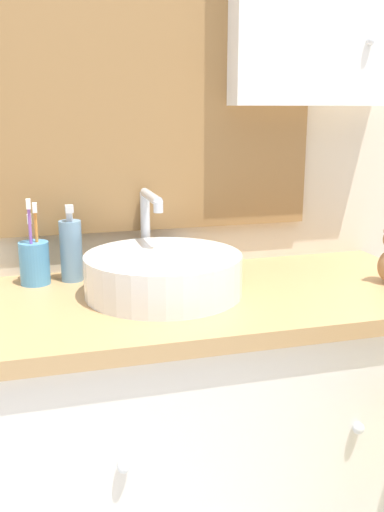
{
  "coord_description": "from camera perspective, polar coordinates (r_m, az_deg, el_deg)",
  "views": [
    {
      "loc": [
        -0.37,
        -0.81,
        1.24
      ],
      "look_at": [
        -0.06,
        0.3,
        0.94
      ],
      "focal_mm": 40.0,
      "sensor_mm": 36.0,
      "label": 1
    }
  ],
  "objects": [
    {
      "name": "toothbrush_holder",
      "position": [
        1.37,
        -15.48,
        -0.48
      ],
      "size": [
        0.07,
        0.07,
        0.2
      ],
      "color": "#4C93C6",
      "rests_on": "vanity_counter"
    },
    {
      "name": "soap_dispenser",
      "position": [
        1.37,
        -11.99,
        0.63
      ],
      "size": [
        0.05,
        0.05,
        0.18
      ],
      "color": "#6B93B2",
      "rests_on": "vanity_counter"
    },
    {
      "name": "sink_basin",
      "position": [
        1.26,
        -2.88,
        -1.61
      ],
      "size": [
        0.35,
        0.4,
        0.21
      ],
      "color": "white",
      "rests_on": "vanity_counter"
    },
    {
      "name": "wall_back",
      "position": [
        1.49,
        -0.79,
        15.57
      ],
      "size": [
        3.2,
        0.18,
        2.5
      ],
      "color": "beige",
      "rests_on": "ground_plane"
    },
    {
      "name": "vanity_counter",
      "position": [
        1.46,
        1.77,
        -19.5
      ],
      "size": [
        1.08,
        0.51,
        0.84
      ],
      "color": "silver",
      "rests_on": "ground_plane"
    }
  ]
}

